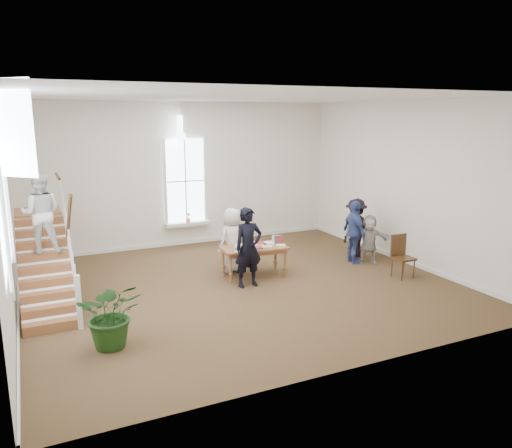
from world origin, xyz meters
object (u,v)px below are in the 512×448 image
elderly_woman (233,240)px  library_table (254,250)px  woman_cluster_b (356,228)px  person_yellow (236,238)px  woman_cluster_c (369,239)px  side_chair (401,253)px  police_officer (248,247)px  woman_cluster_a (354,232)px  floor_plant (112,314)px

elderly_woman → library_table: bearing=103.7°
library_table → woman_cluster_b: bearing=10.0°
library_table → person_yellow: bearing=97.6°
elderly_woman → person_yellow: bearing=-138.2°
woman_cluster_c → side_chair: woman_cluster_c is taller
person_yellow → woman_cluster_b: woman_cluster_b is taller
library_table → woman_cluster_b: woman_cluster_b is taller
person_yellow → library_table: bearing=66.6°
person_yellow → side_chair: bearing=115.0°
person_yellow → police_officer: bearing=50.7°
person_yellow → woman_cluster_a: size_ratio=0.86×
woman_cluster_c → library_table: bearing=-154.3°
woman_cluster_b → person_yellow: bearing=-39.0°
police_officer → elderly_woman: bearing=83.0°
woman_cluster_a → library_table: bearing=93.7°
police_officer → woman_cluster_a: size_ratio=1.10×
person_yellow → woman_cluster_a: woman_cluster_a is taller
library_table → floor_plant: bearing=-142.7°
woman_cluster_a → person_yellow: bearing=74.4°
woman_cluster_a → side_chair: (0.37, -1.52, -0.26)m
library_table → floor_plant: (-4.00, -2.58, -0.07)m
police_officer → floor_plant: police_officer is taller
elderly_woman → woman_cluster_a: (3.39, -0.72, 0.03)m
police_officer → side_chair: (3.85, -1.00, -0.35)m
person_yellow → side_chair: 4.42m
library_table → woman_cluster_a: 3.04m
floor_plant → side_chair: (7.40, 0.93, -0.01)m
police_officer → side_chair: 4.00m
person_yellow → floor_plant: size_ratio=1.22×
elderly_woman → floor_plant: elderly_woman is taller
elderly_woman → woman_cluster_b: bearing=158.6°
elderly_woman → side_chair: elderly_woman is taller
police_officer → elderly_woman: size_ratio=1.14×
elderly_woman → floor_plant: bearing=23.8°
woman_cluster_a → side_chair: woman_cluster_a is taller
elderly_woman → woman_cluster_c: (3.75, -0.92, -0.17)m
elderly_woman → floor_plant: (-3.65, -3.18, -0.23)m
elderly_woman → woman_cluster_b: (3.75, -0.27, 0.01)m
police_officer → woman_cluster_b: (3.85, 0.98, -0.11)m
floor_plant → side_chair: size_ratio=1.14×
library_table → person_yellow: (-0.06, 1.10, 0.07)m
woman_cluster_c → floor_plant: bearing=-131.9°
library_table → woman_cluster_c: size_ratio=1.25×
woman_cluster_c → side_chair: 1.33m
person_yellow → floor_plant: bearing=16.5°
floor_plant → person_yellow: bearing=43.0°
floor_plant → side_chair: 7.46m
woman_cluster_c → side_chair: bearing=-58.9°
library_table → police_officer: 0.84m
elderly_woman → side_chair: bearing=131.8°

